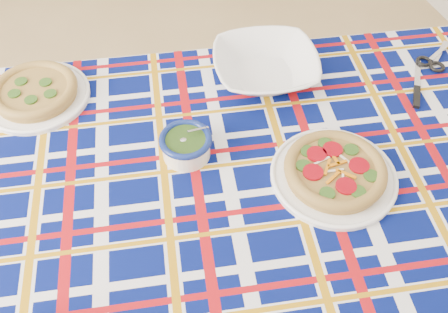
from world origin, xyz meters
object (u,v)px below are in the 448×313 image
object	(u,v)px
main_focaccia_plate	(335,170)
pesto_bowl	(186,144)
serving_bowl	(265,67)
dining_table	(257,195)

from	to	relation	value
main_focaccia_plate	pesto_bowl	bearing A→B (deg)	150.44
pesto_bowl	serving_bowl	xyz separation A→B (m)	(0.28, 0.21, -0.00)
dining_table	serving_bowl	xyz separation A→B (m)	(0.14, 0.33, 0.11)
main_focaccia_plate	pesto_bowl	world-z (taller)	pesto_bowl
dining_table	main_focaccia_plate	distance (m)	0.20
main_focaccia_plate	serving_bowl	size ratio (longest dim) A/B	1.05
dining_table	pesto_bowl	bearing A→B (deg)	149.84
dining_table	pesto_bowl	size ratio (longest dim) A/B	13.37
main_focaccia_plate	pesto_bowl	size ratio (longest dim) A/B	2.39
dining_table	serving_bowl	size ratio (longest dim) A/B	5.89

